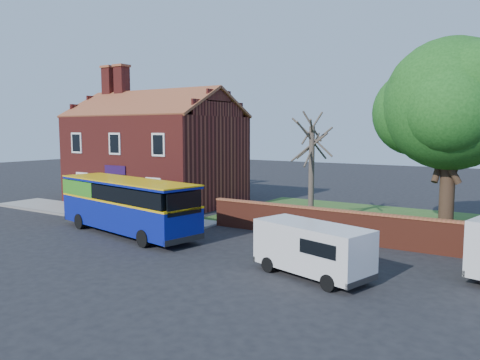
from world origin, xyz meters
The scene contains 10 objects.
ground centered at (0.00, 0.00, 0.00)m, with size 120.00×120.00×0.00m, color black.
pavement centered at (-7.00, 5.75, 0.06)m, with size 18.00×3.50×0.12m, color gray.
kerb centered at (-7.00, 4.00, 0.07)m, with size 18.00×0.15×0.14m, color slate.
grass_strip centered at (13.00, 13.00, 0.02)m, with size 26.00×12.00×0.04m, color #426B28.
shop_building centered at (-7.02, 11.50, 3.41)m, with size 12.30×8.13×10.50m.
boundary_wall centered at (13.00, 7.00, 0.81)m, with size 22.00×0.38×1.60m.
bus centered at (-1.04, 2.56, 1.66)m, with size 9.86×4.18×2.92m.
van_near centered at (10.58, 1.04, 1.12)m, with size 4.90×3.03×2.01m.
large_tree centered at (13.89, 10.47, 6.60)m, with size 8.26×6.54×10.08m.
bare_tree centered at (6.53, 10.01, 3.22)m, with size 2.35×2.80×6.28m.
Camera 1 is at (17.57, -14.98, 5.54)m, focal length 35.00 mm.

